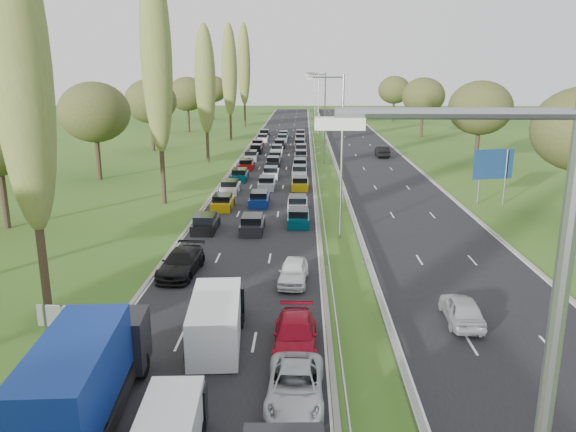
{
  "coord_description": "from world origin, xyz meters",
  "views": [
    {
      "loc": [
        1.75,
        2.33,
        12.21
      ],
      "look_at": [
        0.57,
        43.67,
        1.5
      ],
      "focal_mm": 35.0,
      "sensor_mm": 36.0,
      "label": 1
    }
  ],
  "objects_px": {
    "info_sign": "(54,320)",
    "direction_sign": "(493,167)",
    "white_van_rear": "(217,319)",
    "near_car_3": "(181,263)",
    "blue_lorry": "(87,376)"
  },
  "relations": [
    {
      "from": "info_sign",
      "to": "direction_sign",
      "type": "relative_size",
      "value": 0.4
    },
    {
      "from": "white_van_rear",
      "to": "direction_sign",
      "type": "xyz_separation_m",
      "value": [
        21.62,
        28.57,
        2.43
      ]
    },
    {
      "from": "info_sign",
      "to": "white_van_rear",
      "type": "bearing_deg",
      "value": 6.48
    },
    {
      "from": "near_car_3",
      "to": "info_sign",
      "type": "xyz_separation_m",
      "value": [
        -3.61,
        -9.7,
        0.61
      ]
    },
    {
      "from": "white_van_rear",
      "to": "info_sign",
      "type": "bearing_deg",
      "value": -178.29
    },
    {
      "from": "near_car_3",
      "to": "blue_lorry",
      "type": "distance_m",
      "value": 15.23
    },
    {
      "from": "white_van_rear",
      "to": "direction_sign",
      "type": "distance_m",
      "value": 35.91
    },
    {
      "from": "near_car_3",
      "to": "direction_sign",
      "type": "relative_size",
      "value": 0.98
    },
    {
      "from": "white_van_rear",
      "to": "near_car_3",
      "type": "bearing_deg",
      "value": 107.09
    },
    {
      "from": "blue_lorry",
      "to": "white_van_rear",
      "type": "height_order",
      "value": "blue_lorry"
    },
    {
      "from": "near_car_3",
      "to": "white_van_rear",
      "type": "distance_m",
      "value": 9.58
    },
    {
      "from": "blue_lorry",
      "to": "white_van_rear",
      "type": "xyz_separation_m",
      "value": [
        3.58,
        6.3,
        -0.73
      ]
    },
    {
      "from": "direction_sign",
      "to": "near_car_3",
      "type": "bearing_deg",
      "value": -142.0
    },
    {
      "from": "blue_lorry",
      "to": "direction_sign",
      "type": "relative_size",
      "value": 1.63
    },
    {
      "from": "blue_lorry",
      "to": "white_van_rear",
      "type": "distance_m",
      "value": 7.28
    }
  ]
}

